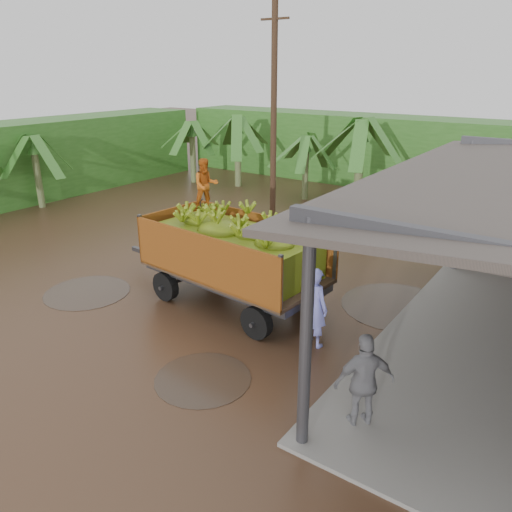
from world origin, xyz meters
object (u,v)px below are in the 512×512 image
(banana_trailer, at_px, (234,253))
(man_blue, at_px, (315,307))
(man_grey, at_px, (364,382))
(utility_pole, at_px, (274,117))

(banana_trailer, relative_size, man_blue, 3.64)
(man_blue, relative_size, man_grey, 1.03)
(man_grey, bearing_deg, banana_trailer, -72.75)
(banana_trailer, height_order, utility_pole, utility_pole)
(man_grey, distance_m, utility_pole, 13.10)
(utility_pole, bearing_deg, man_blue, -51.19)
(banana_trailer, xyz_separation_m, man_grey, (4.81, -2.60, -0.55))
(banana_trailer, relative_size, man_grey, 3.74)
(man_grey, height_order, utility_pole, utility_pole)
(man_blue, bearing_deg, utility_pole, -35.74)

